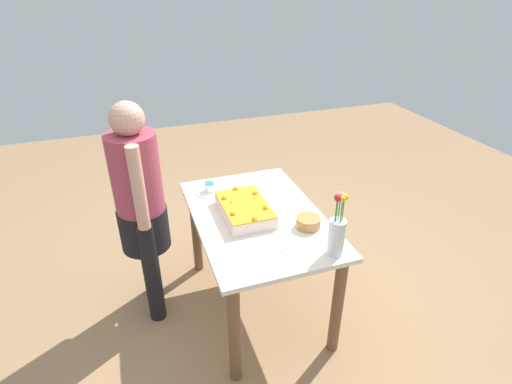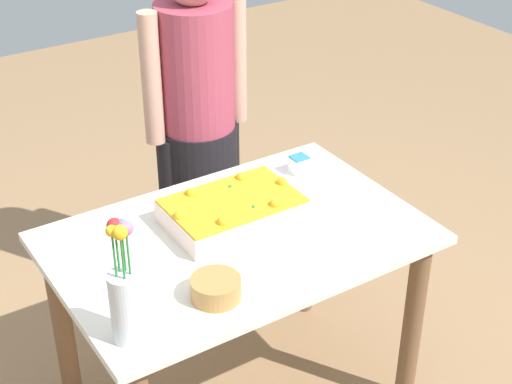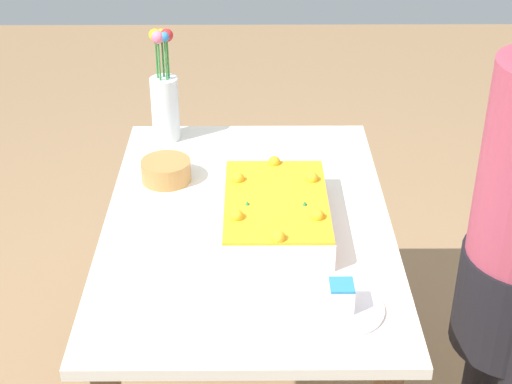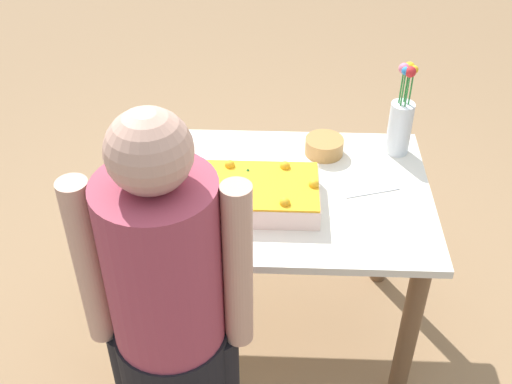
% 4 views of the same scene
% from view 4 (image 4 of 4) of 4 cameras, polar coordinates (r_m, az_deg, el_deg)
% --- Properties ---
extents(ground_plane, '(8.00, 8.00, 0.00)m').
position_cam_4_polar(ground_plane, '(2.85, 0.70, -11.86)').
color(ground_plane, '#997450').
extents(dining_table, '(1.20, 0.79, 0.75)m').
position_cam_4_polar(dining_table, '(2.41, 0.81, -2.44)').
color(dining_table, silver).
rests_on(dining_table, ground_plane).
extents(sheet_cake, '(0.44, 0.28, 0.11)m').
position_cam_4_polar(sheet_cake, '(2.24, 0.02, -0.13)').
color(sheet_cake, '#FFE1D0').
rests_on(sheet_cake, dining_table).
extents(serving_plate_with_slice, '(0.21, 0.21, 0.07)m').
position_cam_4_polar(serving_plate_with_slice, '(2.19, -9.85, -2.66)').
color(serving_plate_with_slice, white).
rests_on(serving_plate_with_slice, dining_table).
extents(cake_knife, '(0.20, 0.08, 0.00)m').
position_cam_4_polar(cake_knife, '(2.35, 10.27, 0.04)').
color(cake_knife, silver).
rests_on(cake_knife, dining_table).
extents(flower_vase, '(0.09, 0.09, 0.38)m').
position_cam_4_polar(flower_vase, '(2.51, 12.74, 6.21)').
color(flower_vase, silver).
rests_on(flower_vase, dining_table).
extents(fruit_bowl, '(0.15, 0.15, 0.07)m').
position_cam_4_polar(fruit_bowl, '(2.51, 6.08, 4.07)').
color(fruit_bowl, '#B07D41').
rests_on(fruit_bowl, dining_table).
extents(person_standing, '(0.45, 0.31, 1.49)m').
position_cam_4_polar(person_standing, '(1.77, -7.70, -10.89)').
color(person_standing, black).
rests_on(person_standing, ground_plane).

